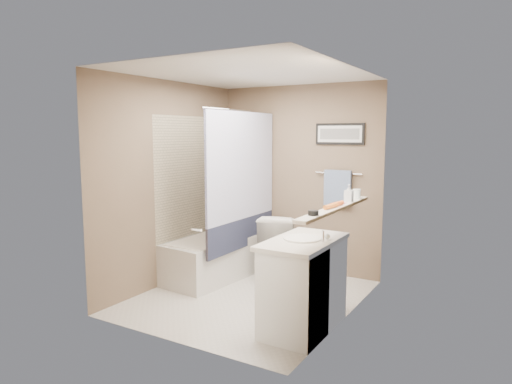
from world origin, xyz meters
The scene contains 33 objects.
ground centered at (0.00, 0.00, 0.00)m, with size 2.50×2.50×0.00m, color beige.
ceiling centered at (0.00, 0.00, 2.38)m, with size 2.20×2.50×0.04m, color silver.
wall_back centered at (0.00, 1.23, 1.20)m, with size 2.20×0.04×2.40m, color brown.
wall_front centered at (0.00, -1.23, 1.20)m, with size 2.20×0.04×2.40m, color brown.
wall_left centered at (-1.08, 0.00, 1.20)m, with size 0.04×2.50×2.40m, color brown.
wall_right centered at (1.08, 0.00, 1.20)m, with size 0.04×2.50×2.40m, color brown.
tile_surround centered at (-1.09, 0.50, 1.00)m, with size 0.02×1.55×2.00m, color tan.
curtain_rod centered at (-0.40, 0.50, 2.05)m, with size 0.02×0.02×1.55m, color silver.
curtain_upper centered at (-0.40, 0.50, 1.40)m, with size 0.03×1.45×1.28m, color white.
curtain_lower centered at (-0.40, 0.50, 0.58)m, with size 0.03×1.45×0.36m, color #242A43.
mirror centered at (1.09, -0.15, 1.62)m, with size 0.02×1.60×1.00m, color silver.
shelf centered at (1.04, -0.15, 1.10)m, with size 0.12×1.60×0.03m, color silver.
towel_bar centered at (0.55, 1.22, 1.30)m, with size 0.02×0.02×0.60m, color silver.
towel centered at (0.55, 1.20, 1.12)m, with size 0.34×0.05×0.44m, color #98B4DE.
art_frame centered at (0.55, 1.23, 1.78)m, with size 0.62×0.03×0.26m, color black.
art_mat centered at (0.55, 1.22, 1.78)m, with size 0.56×0.00×0.20m, color white.
art_image centered at (0.55, 1.22, 1.78)m, with size 0.50×0.00×0.13m, color #595959.
door centered at (0.55, -1.24, 1.00)m, with size 0.80×0.02×2.00m, color silver.
door_handle centered at (0.22, -1.19, 1.00)m, with size 0.02×0.02×0.10m, color silver.
bathtub centered at (-0.75, 0.45, 0.25)m, with size 0.70×1.50×0.50m, color silver.
tub_rim centered at (-0.75, 0.45, 0.50)m, with size 0.56×1.36×0.02m, color white.
toilet centered at (-0.06, 0.87, 0.40)m, with size 0.45×0.78×0.80m, color white.
vanity centered at (0.85, -0.44, 0.40)m, with size 0.50×0.90×0.80m, color white.
countertop centered at (0.84, -0.44, 0.82)m, with size 0.54×0.96×0.04m, color beige.
sink_basin centered at (0.83, -0.44, 0.85)m, with size 0.34×0.34×0.01m, color white.
faucet_spout centered at (1.03, -0.44, 0.89)m, with size 0.02×0.02×0.10m, color silver.
faucet_knob centered at (1.03, -0.34, 0.87)m, with size 0.05×0.05×0.05m, color silver.
candle_bowl_near centered at (1.04, -0.67, 1.14)m, with size 0.09×0.09×0.04m, color black.
hair_brush_front centered at (1.04, -0.28, 1.14)m, with size 0.04×0.04×0.22m, color orange.
hair_brush_back centered at (1.04, -0.12, 1.14)m, with size 0.04×0.04×0.22m, color #DB591E.
pink_comb centered at (1.04, 0.04, 1.12)m, with size 0.03×0.16×0.01m, color pink.
glass_jar centered at (1.04, 0.45, 1.17)m, with size 0.08×0.08×0.10m, color white.
soap_bottle centered at (1.04, 0.21, 1.20)m, with size 0.08×0.08×0.17m, color #999999.
Camera 1 is at (2.51, -4.11, 1.79)m, focal length 32.00 mm.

